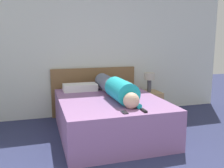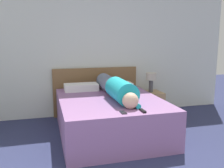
{
  "view_description": "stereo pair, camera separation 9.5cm",
  "coord_description": "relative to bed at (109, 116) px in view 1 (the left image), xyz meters",
  "views": [
    {
      "loc": [
        -0.94,
        -0.79,
        1.49
      ],
      "look_at": [
        0.11,
        2.7,
        0.83
      ],
      "focal_mm": 40.0,
      "sensor_mm": 36.0,
      "label": 1
    },
    {
      "loc": [
        -0.85,
        -0.81,
        1.49
      ],
      "look_at": [
        0.11,
        2.7,
        0.83
      ],
      "focal_mm": 40.0,
      "sensor_mm": 36.0,
      "label": 2
    }
  ],
  "objects": [
    {
      "name": "wall_back",
      "position": [
        -0.11,
        1.13,
        1.01
      ],
      "size": [
        5.79,
        0.06,
        2.6
      ],
      "color": "silver",
      "rests_on": "ground_plane"
    },
    {
      "name": "bed",
      "position": [
        0.0,
        0.0,
        0.0
      ],
      "size": [
        1.54,
        1.92,
        0.58
      ],
      "color": "#936699",
      "rests_on": "ground_plane"
    },
    {
      "name": "headboard",
      "position": [
        0.0,
        1.06,
        0.18
      ],
      "size": [
        1.66,
        0.04,
        0.93
      ],
      "color": "brown",
      "rests_on": "ground_plane"
    },
    {
      "name": "nightstand",
      "position": [
        1.02,
        0.73,
        -0.06
      ],
      "size": [
        0.43,
        0.43,
        0.46
      ],
      "color": "tan",
      "rests_on": "ground_plane"
    },
    {
      "name": "table_lamp",
      "position": [
        1.02,
        0.73,
        0.44
      ],
      "size": [
        0.2,
        0.2,
        0.38
      ],
      "color": "#4C4C51",
      "rests_on": "nightstand"
    },
    {
      "name": "person_lying",
      "position": [
        0.12,
        0.04,
        0.43
      ],
      "size": [
        0.32,
        1.66,
        0.32
      ],
      "color": "#DBB293",
      "rests_on": "bed"
    },
    {
      "name": "pillow_near_headboard",
      "position": [
        -0.34,
        0.69,
        0.35
      ],
      "size": [
        0.59,
        0.3,
        0.12
      ],
      "color": "white",
      "rests_on": "bed"
    },
    {
      "name": "pillow_second",
      "position": [
        0.32,
        0.69,
        0.34
      ],
      "size": [
        0.56,
        0.3,
        0.11
      ],
      "color": "white",
      "rests_on": "bed"
    },
    {
      "name": "tv_remote",
      "position": [
        0.22,
        -0.82,
        0.3
      ],
      "size": [
        0.04,
        0.15,
        0.02
      ],
      "color": "black",
      "rests_on": "bed"
    },
    {
      "name": "cell_phone",
      "position": [
        -0.03,
        -0.8,
        0.29
      ],
      "size": [
        0.06,
        0.13,
        0.01
      ],
      "color": "black",
      "rests_on": "bed"
    }
  ]
}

